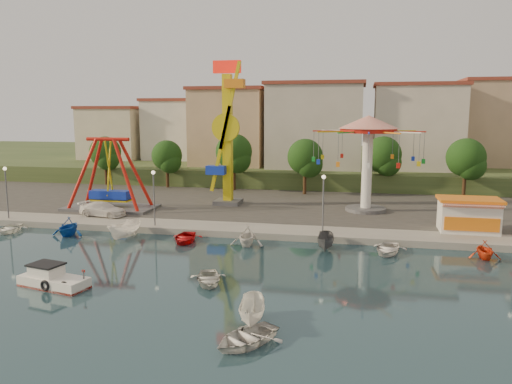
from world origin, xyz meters
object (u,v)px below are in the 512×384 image
(pirate_ship_ride, at_px, (109,175))
(skiff, at_px, (252,312))
(wave_swinger, at_px, (368,142))
(cabin_motorboat, at_px, (52,280))
(van, at_px, (103,209))
(kamikaze_tower, at_px, (228,136))
(rowboat_a, at_px, (208,279))

(pirate_ship_ride, xyz_separation_m, skiff, (21.79, -25.41, -3.70))
(wave_swinger, relative_size, cabin_motorboat, 2.32)
(wave_swinger, bearing_deg, van, -162.56)
(kamikaze_tower, height_order, rowboat_a, kamikaze_tower)
(skiff, height_order, van, van)
(cabin_motorboat, distance_m, rowboat_a, 10.20)
(cabin_motorboat, height_order, rowboat_a, cabin_motorboat)
(rowboat_a, xyz_separation_m, van, (-16.47, 16.07, 0.97))
(cabin_motorboat, relative_size, van, 1.00)
(cabin_motorboat, xyz_separation_m, van, (-6.63, 18.73, 0.88))
(wave_swinger, bearing_deg, pirate_ship_ride, -170.38)
(van, bearing_deg, skiff, -128.91)
(wave_swinger, height_order, van, wave_swinger)
(kamikaze_tower, xyz_separation_m, cabin_motorboat, (-4.50, -27.84, -8.15))
(cabin_motorboat, bearing_deg, skiff, 0.10)
(pirate_ship_ride, height_order, wave_swinger, wave_swinger)
(skiff, bearing_deg, pirate_ship_ride, 122.79)
(rowboat_a, bearing_deg, wave_swinger, 48.64)
(skiff, distance_m, van, 30.01)
(rowboat_a, relative_size, skiff, 0.95)
(skiff, bearing_deg, van, 125.84)
(pirate_ship_ride, distance_m, skiff, 33.68)
(cabin_motorboat, height_order, van, van)
(kamikaze_tower, height_order, van, kamikaze_tower)
(kamikaze_tower, xyz_separation_m, wave_swinger, (15.72, -0.66, -0.40))
(pirate_ship_ride, bearing_deg, van, -73.82)
(pirate_ship_ride, distance_m, wave_swinger, 28.58)
(wave_swinger, distance_m, skiff, 31.67)
(kamikaze_tower, height_order, cabin_motorboat, kamikaze_tower)
(rowboat_a, height_order, van, van)
(wave_swinger, bearing_deg, kamikaze_tower, 177.58)
(kamikaze_tower, distance_m, cabin_motorboat, 29.35)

